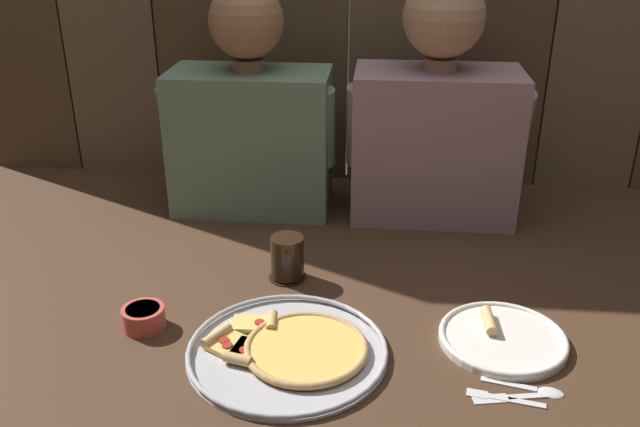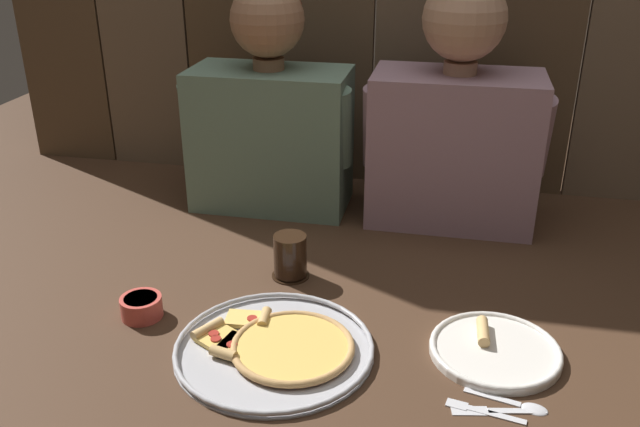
# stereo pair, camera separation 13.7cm
# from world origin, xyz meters

# --- Properties ---
(ground_plane) EXTENTS (3.20, 3.20, 0.00)m
(ground_plane) POSITION_xyz_m (0.00, 0.00, 0.00)
(ground_plane) COLOR #422B1C
(pizza_tray) EXTENTS (0.37, 0.37, 0.03)m
(pizza_tray) POSITION_xyz_m (-0.05, -0.13, 0.01)
(pizza_tray) COLOR #B2B2B7
(pizza_tray) RESTS_ON ground
(dinner_plate) EXTENTS (0.24, 0.24, 0.03)m
(dinner_plate) POSITION_xyz_m (0.35, -0.06, 0.01)
(dinner_plate) COLOR white
(dinner_plate) RESTS_ON ground
(drinking_glass) EXTENTS (0.08, 0.08, 0.10)m
(drinking_glass) POSITION_xyz_m (-0.09, 0.14, 0.05)
(drinking_glass) COLOR black
(drinking_glass) RESTS_ON ground
(dipping_bowl) EXTENTS (0.08, 0.08, 0.04)m
(dipping_bowl) POSITION_xyz_m (-0.34, -0.07, 0.02)
(dipping_bowl) COLOR #CC4C42
(dipping_bowl) RESTS_ON ground
(table_fork) EXTENTS (0.13, 0.04, 0.01)m
(table_fork) POSITION_xyz_m (0.32, -0.22, 0.00)
(table_fork) COLOR silver
(table_fork) RESTS_ON ground
(table_knife) EXTENTS (0.16, 0.05, 0.01)m
(table_knife) POSITION_xyz_m (0.35, -0.22, 0.00)
(table_knife) COLOR silver
(table_knife) RESTS_ON ground
(table_spoon) EXTENTS (0.14, 0.05, 0.01)m
(table_spoon) POSITION_xyz_m (0.38, -0.19, 0.00)
(table_spoon) COLOR silver
(table_spoon) RESTS_ON ground
(diner_left) EXTENTS (0.45, 0.22, 0.59)m
(diner_left) POSITION_xyz_m (-0.24, 0.52, 0.26)
(diner_left) COLOR slate
(diner_left) RESTS_ON ground
(diner_right) EXTENTS (0.45, 0.23, 0.62)m
(diner_right) POSITION_xyz_m (0.24, 0.52, 0.28)
(diner_right) COLOR gray
(diner_right) RESTS_ON ground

